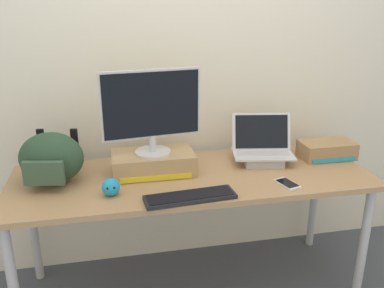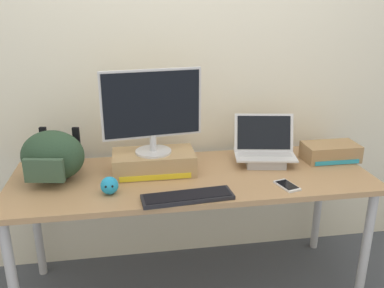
{
  "view_description": "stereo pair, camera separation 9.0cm",
  "coord_description": "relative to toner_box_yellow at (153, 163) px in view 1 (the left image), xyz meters",
  "views": [
    {
      "loc": [
        -0.42,
        -2.01,
        1.65
      ],
      "look_at": [
        0.0,
        0.0,
        0.92
      ],
      "focal_mm": 38.23,
      "sensor_mm": 36.0,
      "label": 1
    },
    {
      "loc": [
        -0.33,
        -2.03,
        1.65
      ],
      "look_at": [
        0.0,
        0.0,
        0.92
      ],
      "focal_mm": 38.23,
      "sensor_mm": 36.0,
      "label": 2
    }
  ],
  "objects": [
    {
      "name": "plush_toy",
      "position": [
        -0.24,
        -0.23,
        -0.01
      ],
      "size": [
        0.09,
        0.09,
        0.09
      ],
      "color": "#2393CC",
      "rests_on": "desk"
    },
    {
      "name": "toner_box_cyan",
      "position": [
        1.06,
        0.02,
        -0.01
      ],
      "size": [
        0.32,
        0.18,
        0.1
      ],
      "color": "#9E7A51",
      "rests_on": "desk"
    },
    {
      "name": "messenger_backpack",
      "position": [
        -0.53,
        -0.02,
        0.08
      ],
      "size": [
        0.37,
        0.32,
        0.27
      ],
      "rotation": [
        0.0,
        0.0,
        -0.19
      ],
      "color": "#28422D",
      "rests_on": "desk"
    },
    {
      "name": "ground_plane",
      "position": [
        0.2,
        -0.07,
        -0.8
      ],
      "size": [
        20.0,
        20.0,
        0.0
      ],
      "primitive_type": "plane",
      "color": "#474C56"
    },
    {
      "name": "desktop_monitor",
      "position": [
        0.0,
        -0.0,
        0.3
      ],
      "size": [
        0.53,
        0.2,
        0.46
      ],
      "rotation": [
        0.0,
        0.0,
        0.13
      ],
      "color": "silver",
      "rests_on": "toner_box_yellow"
    },
    {
      "name": "back_wall",
      "position": [
        0.2,
        0.37,
        0.5
      ],
      "size": [
        7.0,
        0.1,
        2.6
      ],
      "primitive_type": "cube",
      "color": "silver",
      "rests_on": "ground"
    },
    {
      "name": "cell_phone",
      "position": [
        0.66,
        -0.3,
        -0.05
      ],
      "size": [
        0.11,
        0.16,
        0.01
      ],
      "rotation": [
        0.0,
        0.0,
        0.27
      ],
      "color": "silver",
      "rests_on": "desk"
    },
    {
      "name": "coffee_mug",
      "position": [
        -0.5,
        0.21,
        -0.01
      ],
      "size": [
        0.12,
        0.08,
        0.1
      ],
      "color": "#2D4C93",
      "rests_on": "desk"
    },
    {
      "name": "toner_box_yellow",
      "position": [
        0.0,
        0.0,
        0.0
      ],
      "size": [
        0.45,
        0.25,
        0.12
      ],
      "color": "tan",
      "rests_on": "desk"
    },
    {
      "name": "open_laptop",
      "position": [
        0.65,
        0.03,
        -0.0
      ],
      "size": [
        0.38,
        0.28,
        0.27
      ],
      "rotation": [
        0.0,
        0.0,
        -0.17
      ],
      "color": "#ADADB2",
      "rests_on": "desk"
    },
    {
      "name": "external_keyboard",
      "position": [
        0.14,
        -0.35,
        -0.05
      ],
      "size": [
        0.45,
        0.16,
        0.02
      ],
      "rotation": [
        0.0,
        0.0,
        0.08
      ],
      "color": "black",
      "rests_on": "desk"
    },
    {
      "name": "desk",
      "position": [
        0.2,
        -0.07,
        -0.13
      ],
      "size": [
        1.96,
        0.7,
        0.74
      ],
      "color": "#A87F56",
      "rests_on": "ground"
    }
  ]
}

